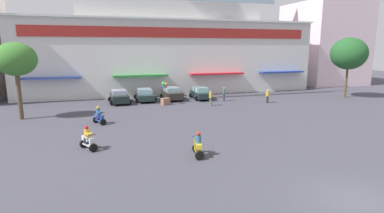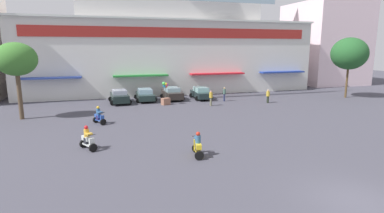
{
  "view_description": "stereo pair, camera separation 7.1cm",
  "coord_description": "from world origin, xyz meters",
  "px_view_note": "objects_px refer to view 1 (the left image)",
  "views": [
    {
      "loc": [
        -10.03,
        -9.32,
        6.29
      ],
      "look_at": [
        -2.83,
        14.35,
        1.54
      ],
      "focal_mm": 28.88,
      "sensor_mm": 36.0,
      "label": 1
    },
    {
      "loc": [
        -9.97,
        -9.35,
        6.29
      ],
      "look_at": [
        -2.83,
        14.35,
        1.54
      ],
      "focal_mm": 28.88,
      "sensor_mm": 36.0,
      "label": 2
    }
  ],
  "objects_px": {
    "balloon_vendor_cart": "(165,95)",
    "parked_car_3": "(201,93)",
    "parked_car_1": "(145,95)",
    "scooter_rider_2": "(99,117)",
    "parked_car_2": "(172,93)",
    "plaza_tree_1": "(349,54)",
    "pedestrian_2": "(211,97)",
    "plaza_tree_0": "(16,60)",
    "scooter_rider_4": "(88,140)",
    "scooter_rider_0": "(198,146)",
    "pedestrian_1": "(224,93)",
    "pedestrian_0": "(268,95)",
    "parked_car_0": "(119,96)"
  },
  "relations": [
    {
      "from": "balloon_vendor_cart",
      "to": "parked_car_3",
      "type": "bearing_deg",
      "value": 26.82
    },
    {
      "from": "parked_car_1",
      "to": "scooter_rider_2",
      "type": "bearing_deg",
      "value": -117.48
    },
    {
      "from": "parked_car_2",
      "to": "balloon_vendor_cart",
      "type": "xyz_separation_m",
      "value": [
        -1.46,
        -3.06,
        0.34
      ]
    },
    {
      "from": "plaza_tree_1",
      "to": "pedestrian_2",
      "type": "height_order",
      "value": "plaza_tree_1"
    },
    {
      "from": "pedestrian_2",
      "to": "scooter_rider_2",
      "type": "bearing_deg",
      "value": -157.19
    },
    {
      "from": "plaza_tree_1",
      "to": "parked_car_1",
      "type": "height_order",
      "value": "plaza_tree_1"
    },
    {
      "from": "plaza_tree_0",
      "to": "parked_car_2",
      "type": "distance_m",
      "value": 17.03
    },
    {
      "from": "plaza_tree_0",
      "to": "plaza_tree_1",
      "type": "distance_m",
      "value": 36.74
    },
    {
      "from": "parked_car_3",
      "to": "scooter_rider_4",
      "type": "relative_size",
      "value": 2.73
    },
    {
      "from": "parked_car_1",
      "to": "scooter_rider_0",
      "type": "bearing_deg",
      "value": -89.52
    },
    {
      "from": "scooter_rider_0",
      "to": "pedestrian_1",
      "type": "xyz_separation_m",
      "value": [
        8.79,
        17.07,
        0.32
      ]
    },
    {
      "from": "pedestrian_0",
      "to": "pedestrian_2",
      "type": "bearing_deg",
      "value": 178.48
    },
    {
      "from": "plaza_tree_1",
      "to": "parked_car_0",
      "type": "bearing_deg",
      "value": 171.38
    },
    {
      "from": "parked_car_3",
      "to": "scooter_rider_0",
      "type": "bearing_deg",
      "value": -108.9
    },
    {
      "from": "scooter_rider_4",
      "to": "pedestrian_1",
      "type": "relative_size",
      "value": 0.92
    },
    {
      "from": "plaza_tree_0",
      "to": "parked_car_2",
      "type": "xyz_separation_m",
      "value": [
        15.19,
        6.28,
        -4.47
      ]
    },
    {
      "from": "scooter_rider_4",
      "to": "pedestrian_1",
      "type": "height_order",
      "value": "pedestrian_1"
    },
    {
      "from": "scooter_rider_2",
      "to": "scooter_rider_4",
      "type": "height_order",
      "value": "scooter_rider_4"
    },
    {
      "from": "scooter_rider_2",
      "to": "balloon_vendor_cart",
      "type": "height_order",
      "value": "balloon_vendor_cart"
    },
    {
      "from": "scooter_rider_4",
      "to": "pedestrian_2",
      "type": "bearing_deg",
      "value": 43.04
    },
    {
      "from": "plaza_tree_1",
      "to": "balloon_vendor_cart",
      "type": "distance_m",
      "value": 23.46
    },
    {
      "from": "parked_car_1",
      "to": "scooter_rider_2",
      "type": "xyz_separation_m",
      "value": [
        -5.32,
        -10.22,
        -0.12
      ]
    },
    {
      "from": "parked_car_0",
      "to": "pedestrian_1",
      "type": "distance_m",
      "value": 12.19
    },
    {
      "from": "plaza_tree_1",
      "to": "scooter_rider_2",
      "type": "distance_m",
      "value": 30.97
    },
    {
      "from": "parked_car_3",
      "to": "pedestrian_1",
      "type": "distance_m",
      "value": 3.15
    },
    {
      "from": "plaza_tree_1",
      "to": "parked_car_0",
      "type": "xyz_separation_m",
      "value": [
        -27.81,
        4.22,
        -4.74
      ]
    },
    {
      "from": "plaza_tree_1",
      "to": "parked_car_3",
      "type": "bearing_deg",
      "value": 166.75
    },
    {
      "from": "plaza_tree_1",
      "to": "scooter_rider_4",
      "type": "height_order",
      "value": "plaza_tree_1"
    },
    {
      "from": "pedestrian_2",
      "to": "pedestrian_1",
      "type": "bearing_deg",
      "value": 42.38
    },
    {
      "from": "parked_car_2",
      "to": "scooter_rider_4",
      "type": "distance_m",
      "value": 19.18
    },
    {
      "from": "plaza_tree_1",
      "to": "pedestrian_0",
      "type": "xyz_separation_m",
      "value": [
        -11.48,
        -0.55,
        -4.65
      ]
    },
    {
      "from": "plaza_tree_0",
      "to": "parked_car_1",
      "type": "relative_size",
      "value": 1.49
    },
    {
      "from": "scooter_rider_0",
      "to": "scooter_rider_4",
      "type": "height_order",
      "value": "scooter_rider_4"
    },
    {
      "from": "scooter_rider_4",
      "to": "pedestrian_0",
      "type": "bearing_deg",
      "value": 30.59
    },
    {
      "from": "scooter_rider_0",
      "to": "pedestrian_2",
      "type": "height_order",
      "value": "pedestrian_2"
    },
    {
      "from": "scooter_rider_4",
      "to": "pedestrian_1",
      "type": "xyz_separation_m",
      "value": [
        14.99,
        13.94,
        0.32
      ]
    },
    {
      "from": "parked_car_3",
      "to": "pedestrian_2",
      "type": "distance_m",
      "value": 4.63
    },
    {
      "from": "plaza_tree_0",
      "to": "pedestrian_2",
      "type": "bearing_deg",
      "value": 3.5
    },
    {
      "from": "plaza_tree_0",
      "to": "balloon_vendor_cart",
      "type": "relative_size",
      "value": 2.61
    },
    {
      "from": "parked_car_0",
      "to": "scooter_rider_0",
      "type": "bearing_deg",
      "value": -80.64
    },
    {
      "from": "balloon_vendor_cart",
      "to": "pedestrian_0",
      "type": "bearing_deg",
      "value": -11.19
    },
    {
      "from": "plaza_tree_1",
      "to": "parked_car_1",
      "type": "distance_m",
      "value": 25.73
    },
    {
      "from": "scooter_rider_0",
      "to": "pedestrian_0",
      "type": "xyz_separation_m",
      "value": [
        13.15,
        14.56,
        0.24
      ]
    },
    {
      "from": "scooter_rider_0",
      "to": "scooter_rider_4",
      "type": "relative_size",
      "value": 1.01
    },
    {
      "from": "scooter_rider_2",
      "to": "parked_car_1",
      "type": "bearing_deg",
      "value": 62.52
    },
    {
      "from": "parked_car_1",
      "to": "pedestrian_2",
      "type": "relative_size",
      "value": 2.7
    },
    {
      "from": "parked_car_0",
      "to": "scooter_rider_4",
      "type": "bearing_deg",
      "value": -100.52
    },
    {
      "from": "parked_car_3",
      "to": "scooter_rider_0",
      "type": "xyz_separation_m",
      "value": [
        -6.63,
        -19.35,
        -0.11
      ]
    },
    {
      "from": "parked_car_2",
      "to": "pedestrian_2",
      "type": "relative_size",
      "value": 2.55
    },
    {
      "from": "scooter_rider_2",
      "to": "balloon_vendor_cart",
      "type": "relative_size",
      "value": 0.58
    }
  ]
}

